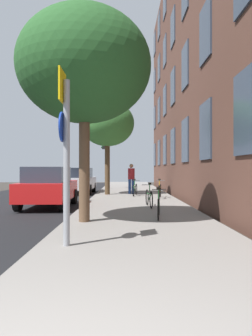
{
  "coord_description": "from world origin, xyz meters",
  "views": [
    {
      "loc": [
        0.65,
        -1.57,
        1.54
      ],
      "look_at": [
        0.74,
        13.37,
        1.6
      ],
      "focal_mm": 33.66,
      "sensor_mm": 36.0,
      "label": 1
    }
  ],
  "objects_px": {
    "car_1": "(79,180)",
    "bicycle_0": "(159,206)",
    "bicycle_3": "(135,189)",
    "car_0": "(48,187)",
    "sign_post": "(65,145)",
    "bicycle_1": "(149,197)",
    "tree_far": "(107,124)",
    "tree_near": "(84,67)",
    "bicycle_2": "(160,190)",
    "traffic_light": "(105,154)",
    "pedestrian_0": "(131,177)"
  },
  "relations": [
    {
      "from": "tree_far",
      "to": "car_1",
      "type": "bearing_deg",
      "value": 132.66
    },
    {
      "from": "sign_post",
      "to": "car_0",
      "type": "distance_m",
      "value": 7.22
    },
    {
      "from": "bicycle_1",
      "to": "pedestrian_0",
      "type": "xyz_separation_m",
      "value": [
        -0.53,
        6.28,
        0.63
      ]
    },
    {
      "from": "car_0",
      "to": "pedestrian_0",
      "type": "bearing_deg",
      "value": 57.65
    },
    {
      "from": "bicycle_2",
      "to": "bicycle_3",
      "type": "bearing_deg",
      "value": 127.81
    },
    {
      "from": "traffic_light",
      "to": "bicycle_2",
      "type": "height_order",
      "value": "traffic_light"
    },
    {
      "from": "tree_near",
      "to": "tree_far",
      "type": "distance_m",
      "value": 9.24
    },
    {
      "from": "bicycle_0",
      "to": "car_1",
      "type": "height_order",
      "value": "car_1"
    },
    {
      "from": "traffic_light",
      "to": "tree_far",
      "type": "distance_m",
      "value": 5.5
    },
    {
      "from": "traffic_light",
      "to": "tree_near",
      "type": "xyz_separation_m",
      "value": [
        0.34,
        -14.52,
        1.64
      ]
    },
    {
      "from": "bicycle_3",
      "to": "car_0",
      "type": "distance_m",
      "value": 5.63
    },
    {
      "from": "car_1",
      "to": "bicycle_0",
      "type": "bearing_deg",
      "value": -70.28
    },
    {
      "from": "car_0",
      "to": "car_1",
      "type": "xyz_separation_m",
      "value": [
        0.24,
        7.12,
        -0.0
      ]
    },
    {
      "from": "bicycle_0",
      "to": "bicycle_2",
      "type": "distance_m",
      "value": 6.36
    },
    {
      "from": "bicycle_3",
      "to": "car_1",
      "type": "distance_m",
      "value": 4.45
    },
    {
      "from": "bicycle_3",
      "to": "bicycle_2",
      "type": "bearing_deg",
      "value": -52.19
    },
    {
      "from": "traffic_light",
      "to": "car_1",
      "type": "relative_size",
      "value": 0.91
    },
    {
      "from": "car_0",
      "to": "sign_post",
      "type": "bearing_deg",
      "value": -74.02
    },
    {
      "from": "traffic_light",
      "to": "bicycle_2",
      "type": "relative_size",
      "value": 2.22
    },
    {
      "from": "bicycle_3",
      "to": "bicycle_1",
      "type": "bearing_deg",
      "value": -85.92
    },
    {
      "from": "tree_near",
      "to": "bicycle_0",
      "type": "distance_m",
      "value": 4.42
    },
    {
      "from": "tree_far",
      "to": "bicycle_1",
      "type": "relative_size",
      "value": 3.23
    },
    {
      "from": "car_1",
      "to": "bicycle_2",
      "type": "bearing_deg",
      "value": -43.56
    },
    {
      "from": "bicycle_3",
      "to": "sign_post",
      "type": "bearing_deg",
      "value": -98.57
    },
    {
      "from": "bicycle_0",
      "to": "pedestrian_0",
      "type": "height_order",
      "value": "pedestrian_0"
    },
    {
      "from": "bicycle_2",
      "to": "car_1",
      "type": "bearing_deg",
      "value": 136.44
    },
    {
      "from": "bicycle_2",
      "to": "car_1",
      "type": "relative_size",
      "value": 0.41
    },
    {
      "from": "bicycle_0",
      "to": "bicycle_1",
      "type": "distance_m",
      "value": 2.75
    },
    {
      "from": "car_0",
      "to": "bicycle_1",
      "type": "bearing_deg",
      "value": -11.29
    },
    {
      "from": "bicycle_3",
      "to": "car_1",
      "type": "relative_size",
      "value": 0.4
    },
    {
      "from": "pedestrian_0",
      "to": "sign_post",
      "type": "bearing_deg",
      "value": -96.98
    },
    {
      "from": "tree_far",
      "to": "car_0",
      "type": "distance_m",
      "value": 6.4
    },
    {
      "from": "bicycle_0",
      "to": "car_1",
      "type": "distance_m",
      "value": 11.33
    },
    {
      "from": "bicycle_1",
      "to": "tree_near",
      "type": "bearing_deg",
      "value": -121.22
    },
    {
      "from": "tree_near",
      "to": "tree_far",
      "type": "height_order",
      "value": "tree_near"
    },
    {
      "from": "bicycle_1",
      "to": "bicycle_3",
      "type": "distance_m",
      "value": 5.09
    },
    {
      "from": "bicycle_3",
      "to": "car_0",
      "type": "height_order",
      "value": "car_0"
    },
    {
      "from": "sign_post",
      "to": "bicycle_2",
      "type": "relative_size",
      "value": 1.93
    },
    {
      "from": "tree_far",
      "to": "bicycle_1",
      "type": "distance_m",
      "value": 7.17
    },
    {
      "from": "tree_far",
      "to": "bicycle_2",
      "type": "distance_m",
      "value": 5.07
    },
    {
      "from": "pedestrian_0",
      "to": "car_0",
      "type": "height_order",
      "value": "pedestrian_0"
    },
    {
      "from": "tree_near",
      "to": "tree_far",
      "type": "relative_size",
      "value": 1.09
    },
    {
      "from": "bicycle_3",
      "to": "pedestrian_0",
      "type": "xyz_separation_m",
      "value": [
        -0.17,
        1.2,
        0.63
      ]
    },
    {
      "from": "sign_post",
      "to": "traffic_light",
      "type": "relative_size",
      "value": 0.87
    },
    {
      "from": "bicycle_2",
      "to": "car_1",
      "type": "xyz_separation_m",
      "value": [
        -4.57,
        4.34,
        0.35
      ]
    },
    {
      "from": "car_0",
      "to": "tree_near",
      "type": "bearing_deg",
      "value": -64.52
    },
    {
      "from": "bicycle_1",
      "to": "car_1",
      "type": "relative_size",
      "value": 0.4
    },
    {
      "from": "traffic_light",
      "to": "bicycle_3",
      "type": "relative_size",
      "value": 2.25
    },
    {
      "from": "tree_near",
      "to": "sign_post",
      "type": "bearing_deg",
      "value": -90.25
    },
    {
      "from": "tree_far",
      "to": "car_1",
      "type": "relative_size",
      "value": 1.29
    }
  ]
}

